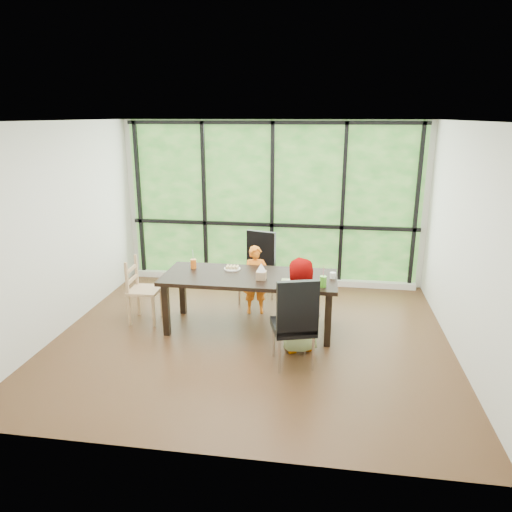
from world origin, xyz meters
name	(u,v)px	position (x,y,z in m)	size (l,w,h in m)	color
ground	(251,337)	(0.00, 0.00, 0.00)	(5.00, 5.00, 0.00)	black
back_wall	(273,204)	(0.00, 2.25, 1.35)	(5.00, 5.00, 0.00)	silver
foliage_backdrop	(272,204)	(0.00, 2.23, 1.35)	(4.80, 0.02, 2.65)	#1E521A
window_mullions	(272,204)	(0.00, 2.19, 1.35)	(4.80, 0.06, 2.65)	black
window_sill	(271,279)	(0.00, 2.15, 0.05)	(4.80, 0.12, 0.10)	silver
dining_table	(250,302)	(-0.06, 0.28, 0.38)	(2.27, 0.92, 0.75)	black
chair_window_leather	(256,269)	(-0.12, 1.20, 0.54)	(0.46, 0.46, 1.08)	black
chair_interior_leather	(293,320)	(0.58, -0.59, 0.54)	(0.46, 0.46, 1.08)	black
chair_end_beech	(145,290)	(-1.53, 0.31, 0.45)	(0.42, 0.40, 0.90)	tan
child_toddler	(256,280)	(-0.06, 0.83, 0.50)	(0.36, 0.24, 1.00)	orange
child_older	(298,305)	(0.61, -0.24, 0.58)	(0.57, 0.37, 1.17)	slate
placemat	(298,283)	(0.58, 0.06, 0.75)	(0.44, 0.32, 0.01)	tan
plate_far	(232,269)	(-0.34, 0.50, 0.76)	(0.23, 0.23, 0.01)	white
plate_near	(295,283)	(0.55, 0.05, 0.76)	(0.27, 0.27, 0.02)	white
orange_cup	(193,264)	(-0.87, 0.47, 0.81)	(0.08, 0.08, 0.13)	orange
green_cup	(323,282)	(0.89, -0.01, 0.82)	(0.09, 0.09, 0.13)	#55B72B
white_mug	(333,275)	(1.01, 0.33, 0.79)	(0.08, 0.08, 0.08)	white
tissue_box	(261,275)	(0.11, 0.15, 0.80)	(0.13, 0.13, 0.11)	tan
crepe_rolls_far	(232,267)	(-0.34, 0.50, 0.78)	(0.20, 0.12, 0.04)	tan
crepe_rolls_near	(295,281)	(0.55, 0.05, 0.78)	(0.15, 0.12, 0.04)	tan
straw_white	(193,257)	(-0.87, 0.47, 0.92)	(0.01, 0.01, 0.20)	white
straw_pink	(323,273)	(0.89, -0.01, 0.92)	(0.01, 0.01, 0.20)	pink
tissue	(261,267)	(0.11, 0.15, 0.91)	(0.12, 0.12, 0.11)	white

